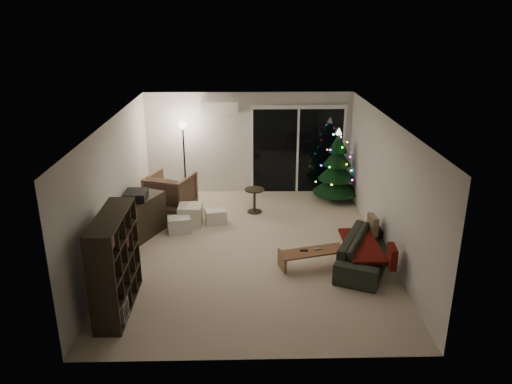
% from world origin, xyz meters
% --- Properties ---
extents(room, '(6.50, 7.51, 2.60)m').
position_xyz_m(room, '(0.46, 1.49, 1.02)').
color(room, beige).
rests_on(room, ground).
extents(bookshelf, '(0.73, 1.58, 1.53)m').
position_xyz_m(bookshelf, '(-2.25, -1.97, 0.77)').
color(bookshelf, black).
rests_on(bookshelf, floor).
extents(media_cabinet, '(0.99, 1.40, 0.82)m').
position_xyz_m(media_cabinet, '(-2.25, 0.55, 0.41)').
color(media_cabinet, black).
rests_on(media_cabinet, floor).
extents(stereo, '(0.42, 0.49, 0.17)m').
position_xyz_m(stereo, '(-2.25, 0.55, 0.91)').
color(stereo, black).
rests_on(stereo, media_cabinet).
extents(armchair, '(1.19, 1.21, 0.87)m').
position_xyz_m(armchair, '(-1.79, 2.01, 0.44)').
color(armchair, brown).
rests_on(armchair, floor).
extents(ottoman, '(0.49, 0.49, 0.44)m').
position_xyz_m(ottoman, '(-1.28, 1.19, 0.22)').
color(ottoman, beige).
rests_on(ottoman, floor).
extents(cardboard_box_a, '(0.51, 0.43, 0.33)m').
position_xyz_m(cardboard_box_a, '(-1.47, 0.80, 0.16)').
color(cardboard_box_a, beige).
rests_on(cardboard_box_a, floor).
extents(cardboard_box_b, '(0.49, 0.41, 0.30)m').
position_xyz_m(cardboard_box_b, '(-0.74, 1.24, 0.15)').
color(cardboard_box_b, beige).
rests_on(cardboard_box_b, floor).
extents(side_table, '(0.54, 0.54, 0.55)m').
position_xyz_m(side_table, '(0.11, 1.86, 0.28)').
color(side_table, black).
rests_on(side_table, floor).
extents(floor_lamp, '(0.30, 0.30, 1.85)m').
position_xyz_m(floor_lamp, '(-1.54, 2.76, 0.92)').
color(floor_lamp, black).
rests_on(floor_lamp, floor).
extents(sofa, '(1.47, 2.03, 0.55)m').
position_xyz_m(sofa, '(2.05, -0.71, 0.28)').
color(sofa, black).
rests_on(sofa, floor).
extents(sofa_throw, '(0.59, 1.36, 0.05)m').
position_xyz_m(sofa_throw, '(1.95, -0.71, 0.40)').
color(sofa_throw, '#43120C').
rests_on(sofa_throw, sofa).
extents(cushion_a, '(0.14, 0.37, 0.36)m').
position_xyz_m(cushion_a, '(2.30, -0.06, 0.50)').
color(cushion_a, '#7D5F48').
rests_on(cushion_a, sofa).
extents(cushion_b, '(0.13, 0.37, 0.36)m').
position_xyz_m(cushion_b, '(2.30, -1.36, 0.50)').
color(cushion_b, '#43120C').
rests_on(cushion_b, sofa).
extents(coffee_table, '(1.18, 0.67, 0.35)m').
position_xyz_m(coffee_table, '(1.06, -0.83, 0.18)').
color(coffee_table, brown).
rests_on(coffee_table, floor).
extents(remote_a, '(0.14, 0.04, 0.02)m').
position_xyz_m(remote_a, '(0.91, -0.83, 0.36)').
color(remote_a, black).
rests_on(remote_a, coffee_table).
extents(remote_b, '(0.14, 0.08, 0.02)m').
position_xyz_m(remote_b, '(1.16, -0.78, 0.36)').
color(remote_b, slate).
rests_on(remote_b, coffee_table).
extents(christmas_tree, '(1.29, 1.29, 1.77)m').
position_xyz_m(christmas_tree, '(2.07, 2.58, 0.89)').
color(christmas_tree, black).
rests_on(christmas_tree, floor).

